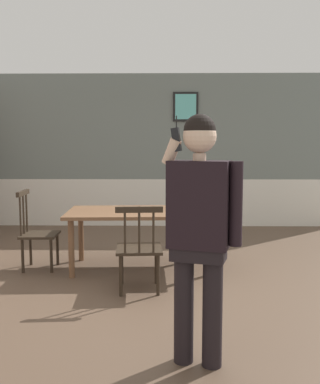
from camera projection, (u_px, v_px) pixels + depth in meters
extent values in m
plane|color=brown|center=(157.00, 281.00, 4.93)|extent=(7.53, 7.53, 0.00)
cube|color=slate|center=(161.00, 127.00, 8.12)|extent=(6.74, 0.12, 1.96)
cube|color=silver|center=(161.00, 202.00, 8.29)|extent=(6.74, 0.14, 0.90)
cube|color=silver|center=(161.00, 179.00, 8.21)|extent=(6.74, 0.05, 0.06)
cube|color=black|center=(186.00, 107.00, 8.00)|extent=(0.47, 0.03, 0.54)
cube|color=#64C3BF|center=(186.00, 107.00, 7.98)|extent=(0.39, 0.01, 0.46)
cube|color=brown|center=(140.00, 212.00, 5.39)|extent=(1.84, 1.05, 0.04)
cylinder|color=brown|center=(71.00, 249.00, 5.03)|extent=(0.07, 0.07, 0.69)
cylinder|color=brown|center=(207.00, 248.00, 5.08)|extent=(0.07, 0.07, 0.69)
cylinder|color=brown|center=(81.00, 235.00, 5.78)|extent=(0.07, 0.07, 0.69)
cylinder|color=brown|center=(199.00, 234.00, 5.83)|extent=(0.07, 0.07, 0.69)
cube|color=#2D2319|center=(139.00, 249.00, 4.60)|extent=(0.52, 0.52, 0.03)
cube|color=#2D2319|center=(139.00, 210.00, 4.33)|extent=(0.48, 0.08, 0.06)
cylinder|color=#2D2319|center=(125.00, 230.00, 4.34)|extent=(0.02, 0.02, 0.47)
cylinder|color=#2D2319|center=(139.00, 230.00, 4.35)|extent=(0.02, 0.02, 0.47)
cylinder|color=#2D2319|center=(153.00, 230.00, 4.36)|extent=(0.02, 0.02, 0.47)
cylinder|color=#2D2319|center=(122.00, 265.00, 4.80)|extent=(0.04, 0.04, 0.43)
cylinder|color=#2D2319|center=(156.00, 265.00, 4.83)|extent=(0.04, 0.04, 0.43)
cylinder|color=#2D2319|center=(121.00, 276.00, 4.42)|extent=(0.04, 0.04, 0.43)
cylinder|color=#2D2319|center=(158.00, 275.00, 4.45)|extent=(0.04, 0.04, 0.43)
cube|color=#2D2319|center=(40.00, 235.00, 5.38)|extent=(0.45, 0.45, 0.03)
cube|color=#2D2319|center=(23.00, 193.00, 5.32)|extent=(0.06, 0.43, 0.06)
cylinder|color=#2D2319|center=(27.00, 211.00, 5.48)|extent=(0.02, 0.02, 0.54)
cylinder|color=#2D2319|center=(23.00, 212.00, 5.35)|extent=(0.02, 0.02, 0.54)
cylinder|color=#2D2319|center=(20.00, 214.00, 5.22)|extent=(0.02, 0.02, 0.54)
cylinder|color=#2D2319|center=(57.00, 249.00, 5.58)|extent=(0.04, 0.04, 0.42)
cylinder|color=#2D2319|center=(51.00, 256.00, 5.24)|extent=(0.04, 0.04, 0.42)
cylinder|color=#2D2319|center=(31.00, 249.00, 5.57)|extent=(0.04, 0.04, 0.42)
cylinder|color=#2D2319|center=(23.00, 256.00, 5.23)|extent=(0.04, 0.04, 0.42)
cylinder|color=black|center=(212.00, 308.00, 3.01)|extent=(0.14, 0.14, 0.85)
cylinder|color=black|center=(184.00, 305.00, 3.07)|extent=(0.14, 0.14, 0.85)
cube|color=black|center=(199.00, 252.00, 2.99)|extent=(0.41, 0.30, 0.12)
cube|color=black|center=(199.00, 204.00, 2.96)|extent=(0.46, 0.33, 0.60)
cylinder|color=black|center=(236.00, 204.00, 2.88)|extent=(0.09, 0.09, 0.57)
cylinder|color=beige|center=(172.00, 152.00, 2.96)|extent=(0.17, 0.16, 0.20)
cylinder|color=beige|center=(199.00, 157.00, 2.92)|extent=(0.09, 0.09, 0.05)
sphere|color=beige|center=(200.00, 136.00, 2.91)|extent=(0.23, 0.23, 0.23)
sphere|color=black|center=(200.00, 130.00, 2.90)|extent=(0.22, 0.22, 0.22)
cube|color=black|center=(176.00, 140.00, 2.93)|extent=(0.08, 0.06, 0.17)
cylinder|color=black|center=(176.00, 122.00, 2.91)|extent=(0.01, 0.01, 0.08)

